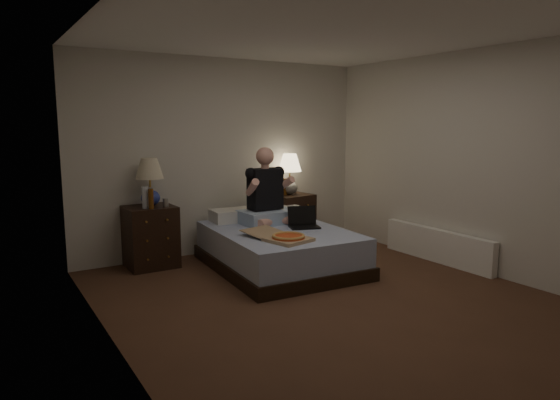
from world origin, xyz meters
TOP-DOWN VIEW (x-y plane):
  - floor at (0.00, 0.00)m, footprint 4.00×4.50m
  - ceiling at (0.00, 0.00)m, footprint 4.00×4.50m
  - wall_back at (0.00, 2.25)m, footprint 4.00×0.00m
  - wall_left at (-2.00, 0.00)m, footprint 0.00×4.50m
  - wall_right at (2.00, 0.00)m, footprint 0.00×4.50m
  - bed at (0.14, 1.15)m, footprint 1.51×1.94m
  - nightstand_left at (-1.11, 1.99)m, footprint 0.56×0.50m
  - nightstand_right at (0.88, 2.05)m, footprint 0.60×0.55m
  - lamp_left at (-1.08, 2.02)m, footprint 0.35×0.35m
  - lamp_right at (0.87, 2.05)m, footprint 0.40×0.40m
  - water_bottle at (-1.19, 1.89)m, footprint 0.07×0.07m
  - soda_can at (-0.96, 1.86)m, footprint 0.07×0.07m
  - beer_bottle_left at (-1.14, 1.81)m, footprint 0.06×0.06m
  - beer_bottle_right at (0.78, 2.03)m, footprint 0.06×0.06m
  - person at (0.21, 1.54)m, footprint 0.67×0.54m
  - laptop at (0.44, 1.07)m, footprint 0.41×0.38m
  - pizza_box at (-0.08, 0.60)m, footprint 0.56×0.83m
  - radiator at (1.93, 0.37)m, footprint 0.10×1.60m

SIDE VIEW (x-z plane):
  - floor at x=0.00m, z-range 0.00..0.00m
  - radiator at x=1.93m, z-range 0.00..0.40m
  - bed at x=0.14m, z-range 0.00..0.46m
  - nightstand_right at x=0.88m, z-range 0.00..0.71m
  - nightstand_left at x=-1.11m, z-range 0.00..0.72m
  - pizza_box at x=-0.08m, z-range 0.46..0.54m
  - laptop at x=0.44m, z-range 0.46..0.70m
  - soda_can at x=-0.96m, z-range 0.72..0.82m
  - beer_bottle_right at x=0.78m, z-range 0.71..0.94m
  - beer_bottle_left at x=-1.14m, z-range 0.72..0.95m
  - water_bottle at x=-1.19m, z-range 0.72..0.97m
  - person at x=0.21m, z-range 0.46..1.39m
  - lamp_right at x=0.87m, z-range 0.71..1.27m
  - lamp_left at x=-1.08m, z-range 0.72..1.28m
  - wall_back at x=0.00m, z-range 0.00..2.50m
  - wall_left at x=-2.00m, z-range 0.00..2.50m
  - wall_right at x=2.00m, z-range 0.00..2.50m
  - ceiling at x=0.00m, z-range 2.50..2.50m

